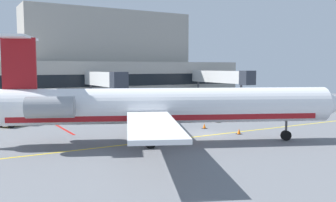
{
  "coord_description": "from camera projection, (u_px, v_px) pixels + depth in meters",
  "views": [
    {
      "loc": [
        -20.97,
        -29.4,
        6.56
      ],
      "look_at": [
        -1.59,
        4.07,
        3.0
      ],
      "focal_mm": 39.84,
      "sensor_mm": 36.0,
      "label": 1
    }
  ],
  "objects": [
    {
      "name": "pushback_tractor",
      "position": [
        16.0,
        117.0,
        41.58
      ],
      "size": [
        3.63,
        3.37,
        2.01
      ],
      "color": "#E5B20C",
      "rests_on": "ground"
    },
    {
      "name": "jet_bridge_east",
      "position": [
        104.0,
        79.0,
        63.6
      ],
      "size": [
        2.4,
        16.28,
        5.77
      ],
      "color": "silver",
      "rests_on": "ground"
    },
    {
      "name": "ground",
      "position": [
        203.0,
        135.0,
        36.41
      ],
      "size": [
        120.0,
        120.0,
        0.11
      ],
      "color": "slate"
    },
    {
      "name": "jet_bridge_west",
      "position": [
        222.0,
        77.0,
        74.96
      ],
      "size": [
        2.4,
        18.34,
        5.85
      ],
      "color": "silver",
      "rests_on": "ground"
    },
    {
      "name": "safety_cone_charlie",
      "position": [
        239.0,
        132.0,
        36.35
      ],
      "size": [
        0.47,
        0.47,
        0.55
      ],
      "color": "orange",
      "rests_on": "ground"
    },
    {
      "name": "terminal_building",
      "position": [
        100.0,
        64.0,
        79.88
      ],
      "size": [
        65.68,
        13.81,
        18.79
      ],
      "color": "#ADA89E",
      "rests_on": "ground"
    },
    {
      "name": "safety_cone_alpha",
      "position": [
        218.0,
        120.0,
        43.92
      ],
      "size": [
        0.47,
        0.47,
        0.55
      ],
      "color": "orange",
      "rests_on": "ground"
    },
    {
      "name": "baggage_tug",
      "position": [
        215.0,
        97.0,
        69.65
      ],
      "size": [
        3.36,
        3.41,
        1.79
      ],
      "color": "#19389E",
      "rests_on": "ground"
    },
    {
      "name": "regional_jet",
      "position": [
        159.0,
        106.0,
        31.73
      ],
      "size": [
        32.65,
        25.66,
        9.02
      ],
      "color": "white",
      "rests_on": "ground"
    },
    {
      "name": "safety_cone_bravo",
      "position": [
        204.0,
        126.0,
        39.68
      ],
      "size": [
        0.47,
        0.47,
        0.55
      ],
      "color": "orange",
      "rests_on": "ground"
    }
  ]
}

